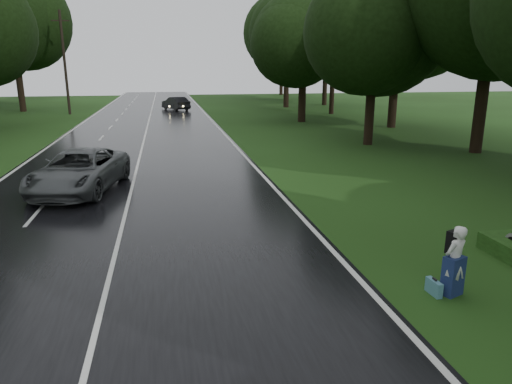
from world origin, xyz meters
The scene contains 12 objects.
ground centered at (0.00, 0.00, 0.00)m, with size 160.00×160.00×0.00m, color #1E4213.
road centered at (0.00, 20.00, 0.02)m, with size 12.00×140.00×0.04m, color black.
lane_center centered at (0.00, 20.00, 0.04)m, with size 0.12×140.00×0.01m, color silver.
grey_car centered at (-1.99, 11.14, 0.85)m, with size 2.70×5.86×1.63m, color #4F5254.
far_car centered at (2.81, 47.66, 0.80)m, with size 1.61×4.62×1.52m, color black.
hitchhiker centered at (7.54, 0.27, 0.74)m, with size 0.69×0.66×1.60m.
suitcase centered at (7.15, 0.32, 0.17)m, with size 0.14×0.47×0.34m, color teal.
utility_pole_far centered at (-8.50, 44.97, 0.00)m, with size 1.80×0.28×10.55m, color black, non-canonical shape.
tree_left_f centered at (-14.35, 49.52, 0.00)m, with size 11.08×11.08×17.32m, color black, non-canonical shape.
tree_right_d centered at (14.42, 19.98, 0.00)m, with size 7.85×7.85×12.27m, color black, non-canonical shape.
tree_right_e centered at (13.93, 33.47, 0.00)m, with size 7.76×7.76×12.12m, color black, non-canonical shape.
tree_right_f centered at (16.60, 49.39, 0.00)m, with size 10.36×10.36×16.18m, color black, non-canonical shape.
Camera 1 is at (1.49, -8.08, 4.87)m, focal length 32.49 mm.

